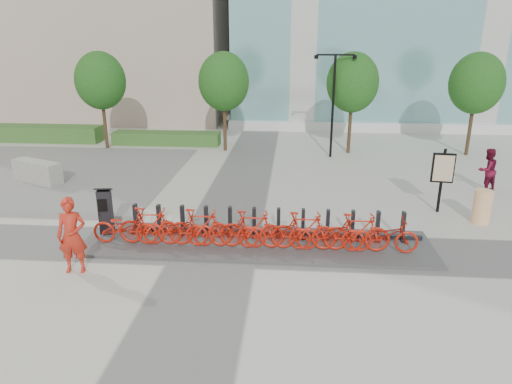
# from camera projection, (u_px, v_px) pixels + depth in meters

# --- Properties ---
(ground) EXTENTS (120.00, 120.00, 0.00)m
(ground) POSITION_uv_depth(u_px,v_px,m) (217.00, 248.00, 12.94)
(ground) COLOR #BABAB0
(gravel_patch) EXTENTS (14.00, 14.00, 0.00)m
(gravel_patch) POSITION_uv_depth(u_px,v_px,m) (20.00, 172.00, 20.33)
(gravel_patch) COLOR slate
(gravel_patch) RESTS_ON ground
(hedge_a) EXTENTS (10.00, 1.40, 0.90)m
(hedge_a) POSITION_uv_depth(u_px,v_px,m) (17.00, 133.00, 26.64)
(hedge_a) COLOR #346024
(hedge_a) RESTS_ON ground
(hedge_b) EXTENTS (6.00, 1.20, 0.70)m
(hedge_b) POSITION_uv_depth(u_px,v_px,m) (167.00, 138.00, 25.70)
(hedge_b) COLOR #346024
(hedge_b) RESTS_ON ground
(tree_0) EXTENTS (2.60, 2.60, 5.10)m
(tree_0) POSITION_uv_depth(u_px,v_px,m) (100.00, 81.00, 23.77)
(tree_0) COLOR black
(tree_0) RESTS_ON ground
(tree_1) EXTENTS (2.60, 2.60, 5.10)m
(tree_1) POSITION_uv_depth(u_px,v_px,m) (224.00, 82.00, 23.27)
(tree_1) COLOR black
(tree_1) RESTS_ON ground
(tree_2) EXTENTS (2.60, 2.60, 5.10)m
(tree_2) POSITION_uv_depth(u_px,v_px,m) (353.00, 83.00, 22.77)
(tree_2) COLOR black
(tree_2) RESTS_ON ground
(tree_3) EXTENTS (2.60, 2.60, 5.10)m
(tree_3) POSITION_uv_depth(u_px,v_px,m) (477.00, 83.00, 22.31)
(tree_3) COLOR black
(tree_3) RESTS_ON ground
(streetlamp) EXTENTS (2.00, 0.20, 5.00)m
(streetlamp) POSITION_uv_depth(u_px,v_px,m) (334.00, 94.00, 22.05)
(streetlamp) COLOR black
(streetlamp) RESTS_ON ground
(dock_pad) EXTENTS (9.60, 2.40, 0.08)m
(dock_pad) POSITION_uv_depth(u_px,v_px,m) (263.00, 244.00, 13.12)
(dock_pad) COLOR #494949
(dock_pad) RESTS_ON ground
(dock_rail_posts) EXTENTS (8.02, 0.50, 0.85)m
(dock_rail_posts) POSITION_uv_depth(u_px,v_px,m) (266.00, 222.00, 13.41)
(dock_rail_posts) COLOR black
(dock_rail_posts) RESTS_ON dock_pad
(bike_0) EXTENTS (1.88, 0.65, 0.99)m
(bike_0) POSITION_uv_depth(u_px,v_px,m) (125.00, 227.00, 12.91)
(bike_0) COLOR #B31A0B
(bike_0) RESTS_ON dock_pad
(bike_1) EXTENTS (1.82, 0.51, 1.09)m
(bike_1) POSITION_uv_depth(u_px,v_px,m) (150.00, 226.00, 12.84)
(bike_1) COLOR #B31A0B
(bike_1) RESTS_ON dock_pad
(bike_2) EXTENTS (1.88, 0.65, 0.99)m
(bike_2) POSITION_uv_depth(u_px,v_px,m) (175.00, 229.00, 12.80)
(bike_2) COLOR #B31A0B
(bike_2) RESTS_ON dock_pad
(bike_3) EXTENTS (1.82, 0.51, 1.09)m
(bike_3) POSITION_uv_depth(u_px,v_px,m) (200.00, 228.00, 12.73)
(bike_3) COLOR #B31A0B
(bike_3) RESTS_ON dock_pad
(bike_4) EXTENTS (1.88, 0.65, 0.99)m
(bike_4) POSITION_uv_depth(u_px,v_px,m) (226.00, 230.00, 12.69)
(bike_4) COLOR #B31A0B
(bike_4) RESTS_ON dock_pad
(bike_5) EXTENTS (1.82, 0.51, 1.09)m
(bike_5) POSITION_uv_depth(u_px,v_px,m) (251.00, 229.00, 12.62)
(bike_5) COLOR #B31A0B
(bike_5) RESTS_ON dock_pad
(bike_6) EXTENTS (1.88, 0.65, 0.99)m
(bike_6) POSITION_uv_depth(u_px,v_px,m) (277.00, 232.00, 12.58)
(bike_6) COLOR #B31A0B
(bike_6) RESTS_ON dock_pad
(bike_7) EXTENTS (1.82, 0.51, 1.09)m
(bike_7) POSITION_uv_depth(u_px,v_px,m) (304.00, 231.00, 12.51)
(bike_7) COLOR #B31A0B
(bike_7) RESTS_ON dock_pad
(bike_8) EXTENTS (1.88, 0.65, 0.99)m
(bike_8) POSITION_uv_depth(u_px,v_px,m) (330.00, 234.00, 12.47)
(bike_8) COLOR #B31A0B
(bike_8) RESTS_ON dock_pad
(bike_9) EXTENTS (1.82, 0.51, 1.09)m
(bike_9) POSITION_uv_depth(u_px,v_px,m) (357.00, 233.00, 12.40)
(bike_9) COLOR #B31A0B
(bike_9) RESTS_ON dock_pad
(bike_10) EXTENTS (1.88, 0.65, 0.99)m
(bike_10) POSITION_uv_depth(u_px,v_px,m) (383.00, 235.00, 12.36)
(bike_10) COLOR #B31A0B
(bike_10) RESTS_ON dock_pad
(kiosk) EXTENTS (0.50, 0.44, 1.46)m
(kiosk) POSITION_uv_depth(u_px,v_px,m) (105.00, 211.00, 13.55)
(kiosk) COLOR black
(kiosk) RESTS_ON dock_pad
(worker_red) EXTENTS (0.79, 0.58, 1.97)m
(worker_red) POSITION_uv_depth(u_px,v_px,m) (72.00, 235.00, 11.33)
(worker_red) COLOR #B42515
(worker_red) RESTS_ON ground
(pedestrian) EXTENTS (1.02, 0.94, 1.70)m
(pedestrian) POSITION_uv_depth(u_px,v_px,m) (487.00, 170.00, 17.53)
(pedestrian) COLOR #580C22
(pedestrian) RESTS_ON ground
(construction_barrel) EXTENTS (0.66, 0.66, 1.09)m
(construction_barrel) POSITION_uv_depth(u_px,v_px,m) (482.00, 207.00, 14.56)
(construction_barrel) COLOR orange
(construction_barrel) RESTS_ON ground
(jersey_barrier) EXTENTS (2.39, 1.55, 0.90)m
(jersey_barrier) POSITION_uv_depth(u_px,v_px,m) (37.00, 172.00, 18.77)
(jersey_barrier) COLOR #B7B6A1
(jersey_barrier) RESTS_ON ground
(map_sign) EXTENTS (0.73, 0.20, 2.21)m
(map_sign) POSITION_uv_depth(u_px,v_px,m) (443.00, 171.00, 15.21)
(map_sign) COLOR black
(map_sign) RESTS_ON ground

